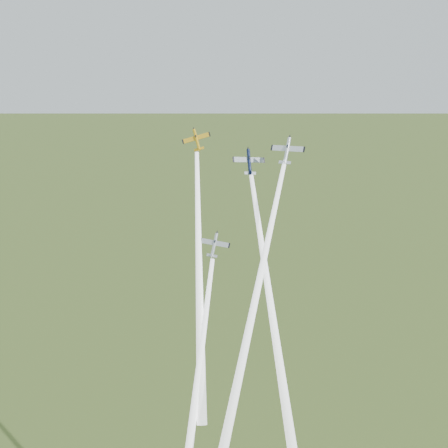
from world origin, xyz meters
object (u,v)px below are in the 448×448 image
at_px(plane_navy, 249,162).
at_px(plane_silver_right, 287,151).
at_px(plane_silver_low, 214,245).
at_px(plane_yellow, 197,140).

bearing_deg(plane_navy, plane_silver_right, -39.14).
xyz_separation_m(plane_navy, plane_silver_right, (8.54, -2.20, 3.28)).
xyz_separation_m(plane_navy, plane_silver_low, (-6.37, -8.40, -17.24)).
height_order(plane_navy, plane_silver_low, plane_navy).
bearing_deg(plane_silver_right, plane_navy, 179.21).
distance_m(plane_navy, plane_silver_low, 20.21).
bearing_deg(plane_silver_right, plane_yellow, 175.74).
xyz_separation_m(plane_yellow, plane_silver_right, (21.71, -7.01, -0.47)).
height_order(plane_yellow, plane_silver_low, plane_yellow).
relative_size(plane_yellow, plane_silver_low, 0.99).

